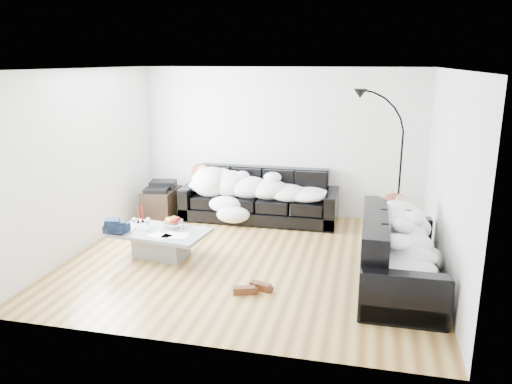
% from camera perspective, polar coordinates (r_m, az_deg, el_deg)
% --- Properties ---
extents(ground, '(5.00, 5.00, 0.00)m').
position_cam_1_polar(ground, '(7.08, -0.55, -7.67)').
color(ground, brown).
rests_on(ground, ground).
extents(wall_back, '(5.00, 0.02, 2.60)m').
position_cam_1_polar(wall_back, '(8.85, 2.86, 5.66)').
color(wall_back, silver).
rests_on(wall_back, ground).
extents(wall_left, '(0.02, 4.50, 2.60)m').
position_cam_1_polar(wall_left, '(7.66, -19.11, 3.41)').
color(wall_left, silver).
rests_on(wall_left, ground).
extents(wall_right, '(0.02, 4.50, 2.60)m').
position_cam_1_polar(wall_right, '(6.58, 21.11, 1.46)').
color(wall_right, silver).
rests_on(wall_right, ground).
extents(ceiling, '(5.00, 5.00, 0.00)m').
position_cam_1_polar(ceiling, '(6.54, -0.61, 13.88)').
color(ceiling, white).
rests_on(ceiling, ground).
extents(sofa_back, '(2.68, 0.93, 0.88)m').
position_cam_1_polar(sofa_back, '(8.63, 0.38, -0.41)').
color(sofa_back, black).
rests_on(sofa_back, ground).
extents(sofa_right, '(0.94, 2.18, 0.88)m').
position_cam_1_polar(sofa_right, '(6.40, 16.18, -6.51)').
color(sofa_right, black).
rests_on(sofa_right, ground).
extents(sleeper_back, '(2.27, 0.78, 0.45)m').
position_cam_1_polar(sleeper_back, '(8.53, 0.31, 0.85)').
color(sleeper_back, white).
rests_on(sleeper_back, sofa_back).
extents(sleeper_right, '(0.79, 1.87, 0.46)m').
position_cam_1_polar(sleeper_right, '(6.33, 16.31, -4.77)').
color(sleeper_right, white).
rests_on(sleeper_right, sofa_right).
extents(teal_cushion, '(0.42, 0.38, 0.20)m').
position_cam_1_polar(teal_cushion, '(6.95, 15.59, -2.35)').
color(teal_cushion, '#0D5A5B').
rests_on(teal_cushion, sofa_right).
extents(coffee_table, '(1.39, 0.92, 0.38)m').
position_cam_1_polar(coffee_table, '(7.24, -10.79, -5.80)').
color(coffee_table, '#939699').
rests_on(coffee_table, ground).
extents(fruit_bowl, '(0.30, 0.30, 0.17)m').
position_cam_1_polar(fruit_bowl, '(7.26, -9.40, -3.39)').
color(fruit_bowl, white).
rests_on(fruit_bowl, coffee_table).
extents(wine_glass_a, '(0.07, 0.07, 0.15)m').
position_cam_1_polar(wine_glass_a, '(7.33, -12.20, -3.42)').
color(wine_glass_a, white).
rests_on(wine_glass_a, coffee_table).
extents(wine_glass_b, '(0.08, 0.08, 0.17)m').
position_cam_1_polar(wine_glass_b, '(7.30, -13.73, -3.49)').
color(wine_glass_b, white).
rests_on(wine_glass_b, coffee_table).
extents(wine_glass_c, '(0.09, 0.09, 0.19)m').
position_cam_1_polar(wine_glass_c, '(7.16, -12.23, -3.71)').
color(wine_glass_c, white).
rests_on(wine_glass_c, coffee_table).
extents(candle_left, '(0.05, 0.05, 0.24)m').
position_cam_1_polar(candle_left, '(7.55, -13.36, -2.59)').
color(candle_left, maroon).
rests_on(candle_left, coffee_table).
extents(candle_right, '(0.05, 0.05, 0.26)m').
position_cam_1_polar(candle_right, '(7.57, -12.87, -2.42)').
color(candle_right, maroon).
rests_on(candle_right, coffee_table).
extents(newspaper_a, '(0.35, 0.27, 0.01)m').
position_cam_1_polar(newspaper_a, '(6.94, -9.19, -4.91)').
color(newspaper_a, silver).
rests_on(newspaper_a, coffee_table).
extents(newspaper_b, '(0.37, 0.33, 0.01)m').
position_cam_1_polar(newspaper_b, '(6.97, -10.94, -4.89)').
color(newspaper_b, silver).
rests_on(newspaper_b, coffee_table).
extents(navy_jacket, '(0.37, 0.32, 0.16)m').
position_cam_1_polar(navy_jacket, '(7.17, -15.78, -3.34)').
color(navy_jacket, black).
rests_on(navy_jacket, coffee_table).
extents(shoes, '(0.48, 0.37, 0.10)m').
position_cam_1_polar(shoes, '(6.11, -0.49, -10.94)').
color(shoes, '#472311').
rests_on(shoes, ground).
extents(av_cabinet, '(0.54, 0.76, 0.51)m').
position_cam_1_polar(av_cabinet, '(8.97, -10.72, -1.29)').
color(av_cabinet, black).
rests_on(av_cabinet, ground).
extents(stereo, '(0.50, 0.42, 0.13)m').
position_cam_1_polar(stereo, '(8.89, -10.82, 0.71)').
color(stereo, black).
rests_on(stereo, av_cabinet).
extents(floor_lamp, '(0.77, 0.42, 2.01)m').
position_cam_1_polar(floor_lamp, '(8.27, 16.16, 2.35)').
color(floor_lamp, black).
rests_on(floor_lamp, ground).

